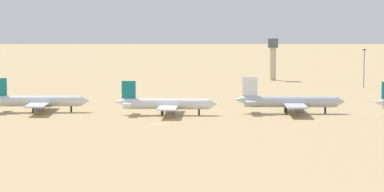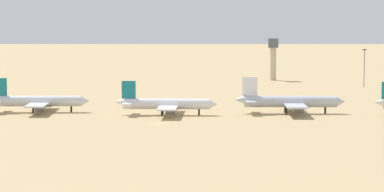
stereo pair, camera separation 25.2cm
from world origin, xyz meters
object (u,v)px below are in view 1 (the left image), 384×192
parked_jet_teal_3 (165,104)px  control_tower (273,55)px  parked_jet_teal_2 (37,101)px  parked_jet_white_4 (289,102)px  light_pole_east (364,66)px

parked_jet_teal_3 → control_tower: bearing=74.1°
parked_jet_teal_2 → control_tower: 176.20m
parked_jet_white_4 → light_pole_east: size_ratio=2.13×
parked_jet_teal_2 → control_tower: control_tower is taller
control_tower → light_pole_east: control_tower is taller
parked_jet_white_4 → light_pole_east: 116.84m
parked_jet_teal_3 → parked_jet_white_4: size_ratio=0.92×
control_tower → light_pole_east: bearing=-44.3°
control_tower → parked_jet_teal_3: bearing=-103.5°
control_tower → light_pole_east: 58.89m
parked_jet_teal_3 → light_pole_east: bearing=53.4°
parked_jet_white_4 → control_tower: (-3.81, 151.34, 9.02)m
parked_jet_teal_2 → light_pole_east: (125.93, 113.58, 6.28)m
parked_jet_teal_2 → parked_jet_white_4: bearing=-3.5°
parked_jet_teal_2 → parked_jet_teal_3: parked_jet_teal_2 is taller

